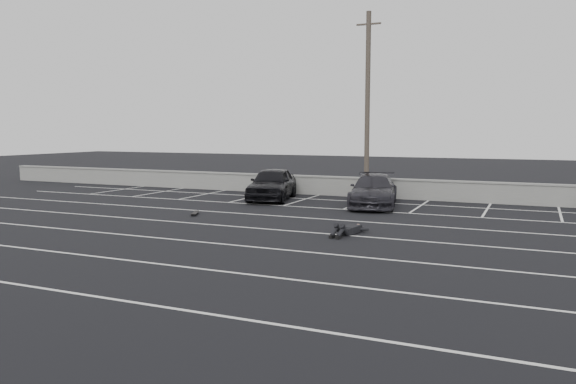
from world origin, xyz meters
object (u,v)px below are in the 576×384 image
at_px(utility_pole, 367,106).
at_px(person, 351,226).
at_px(car_left, 272,184).
at_px(car_right, 374,190).
at_px(skateboard, 195,213).

xyz_separation_m(utility_pole, person, (2.27, -9.73, -4.60)).
xyz_separation_m(car_left, car_right, (5.46, -0.28, -0.09)).
relative_size(car_left, car_right, 0.95).
xyz_separation_m(car_left, utility_pole, (4.36, 2.29, 4.01)).
height_order(car_right, utility_pole, utility_pole).
bearing_deg(car_right, skateboard, -148.14).
bearing_deg(utility_pole, car_left, -152.30).
bearing_deg(car_left, skateboard, -109.90).
bearing_deg(car_left, person, -61.34).
relative_size(car_left, skateboard, 6.01).
height_order(car_left, skateboard, car_left).
xyz_separation_m(car_left, person, (6.63, -7.44, -0.59)).
height_order(car_right, person, car_right).
height_order(utility_pole, skateboard, utility_pole).
distance_m(car_left, skateboard, 6.19).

